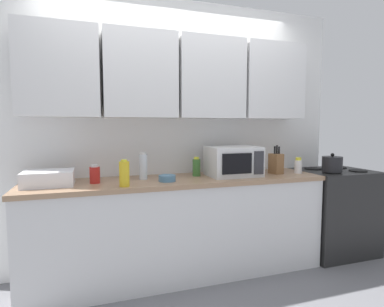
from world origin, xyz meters
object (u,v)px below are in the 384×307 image
(dish_rack, at_px, (49,178))
(bottle_clear_tall, at_px, (143,166))
(bottle_yellow_mustard, at_px, (124,174))
(bottle_white_jar, at_px, (298,166))
(bottle_green_oil, at_px, (196,167))
(microwave, at_px, (233,161))
(stove_range, at_px, (333,211))
(knife_block, at_px, (276,163))
(bowl_ceramic_small, at_px, (167,178))
(bottle_red_sauce, at_px, (95,175))
(kettle, at_px, (332,164))

(dish_rack, xyz_separation_m, bottle_clear_tall, (0.77, 0.05, 0.06))
(bottle_yellow_mustard, distance_m, bottle_white_jar, 1.75)
(bottle_green_oil, bearing_deg, dish_rack, -176.31)
(microwave, height_order, bottle_yellow_mustard, microwave)
(stove_range, xyz_separation_m, knife_block, (-0.74, -0.01, 0.55))
(stove_range, relative_size, bowl_ceramic_small, 6.25)
(knife_block, xyz_separation_m, bowl_ceramic_small, (-1.14, -0.08, -0.08))
(knife_block, bearing_deg, bottle_clear_tall, 176.51)
(knife_block, bearing_deg, microwave, 178.54)
(bottle_green_oil, bearing_deg, bottle_yellow_mustard, -156.52)
(microwave, bearing_deg, bottle_clear_tall, 175.40)
(bottle_clear_tall, bearing_deg, stove_range, -2.07)
(bottle_green_oil, bearing_deg, stove_range, -3.79)
(bottle_clear_tall, bearing_deg, bottle_green_oil, 3.13)
(bottle_yellow_mustard, height_order, bowl_ceramic_small, bottle_yellow_mustard)
(bottle_yellow_mustard, bearing_deg, microwave, 11.38)
(dish_rack, relative_size, bottle_red_sauce, 2.46)
(microwave, distance_m, bottle_clear_tall, 0.85)
(microwave, xyz_separation_m, bottle_green_oil, (-0.34, 0.10, -0.05))
(bottle_red_sauce, bearing_deg, bottle_white_jar, -1.86)
(bottle_clear_tall, bearing_deg, dish_rack, -175.94)
(bottle_red_sauce, height_order, bottle_white_jar, bottle_white_jar)
(bowl_ceramic_small, bearing_deg, bottle_red_sauce, 170.43)
(kettle, xyz_separation_m, bottle_yellow_mustard, (-2.08, -0.06, 0.01))
(dish_rack, bearing_deg, bottle_clear_tall, 4.06)
(bottle_green_oil, bearing_deg, microwave, -15.92)
(kettle, xyz_separation_m, bottle_red_sauce, (-2.30, 0.15, -0.02))
(microwave, xyz_separation_m, bottle_clear_tall, (-0.85, 0.07, -0.02))
(stove_range, height_order, bottle_green_oil, bottle_green_oil)
(bottle_yellow_mustard, bearing_deg, knife_block, 7.48)
(dish_rack, bearing_deg, bowl_ceramic_small, -6.48)
(bottle_green_oil, bearing_deg, kettle, -9.99)
(knife_block, xyz_separation_m, bottle_yellow_mustard, (-1.51, -0.20, -0.00))
(bottle_green_oil, bearing_deg, bottle_red_sauce, -174.46)
(bottle_yellow_mustard, distance_m, bowl_ceramic_small, 0.40)
(microwave, xyz_separation_m, bowl_ceramic_small, (-0.67, -0.09, -0.11))
(bottle_yellow_mustard, bearing_deg, stove_range, 5.18)
(knife_block, distance_m, bottle_clear_tall, 1.32)
(microwave, distance_m, bottle_white_jar, 0.70)
(bottle_red_sauce, bearing_deg, stove_range, -0.29)
(kettle, distance_m, bottle_clear_tall, 1.90)
(bottle_clear_tall, height_order, bowl_ceramic_small, bottle_clear_tall)
(bottle_red_sauce, relative_size, bottle_green_oil, 0.85)
(bowl_ceramic_small, bearing_deg, bottle_white_jar, 1.52)
(stove_range, xyz_separation_m, dish_rack, (-2.82, 0.02, 0.51))
(bowl_ceramic_small, bearing_deg, dish_rack, 173.52)
(microwave, xyz_separation_m, bottle_white_jar, (0.70, -0.06, -0.07))
(dish_rack, relative_size, knife_block, 1.33)
(stove_range, relative_size, dish_rack, 2.40)
(bottle_green_oil, relative_size, bowl_ceramic_small, 1.25)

